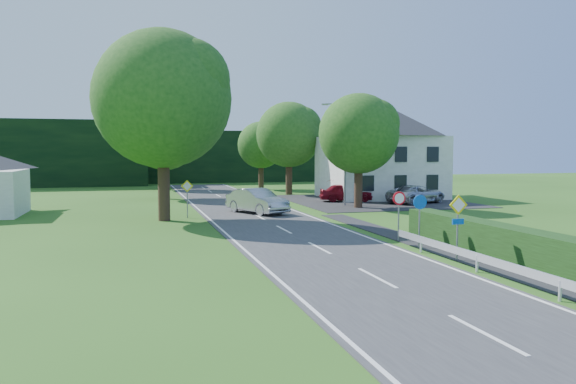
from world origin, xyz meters
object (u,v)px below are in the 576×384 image
object	(u,v)px
streetlight	(343,149)
parasol	(338,188)
motorcycle	(254,196)
parked_car_red	(346,192)
parked_car_silver_b	(416,194)
parked_car_grey	(412,193)
moving_car	(257,201)

from	to	relation	value
streetlight	parasol	size ratio (longest dim) A/B	3.76
motorcycle	parked_car_red	world-z (taller)	parked_car_red
streetlight	parked_car_silver_b	size ratio (longest dim) A/B	1.52
motorcycle	parked_car_grey	size ratio (longest dim) A/B	0.43
streetlight	motorcycle	size ratio (longest dim) A/B	3.95
moving_car	parked_car_red	bearing A→B (deg)	12.64
moving_car	parked_car_grey	xyz separation A→B (m)	(14.82, 5.88, -0.17)
parked_car_red	parasol	world-z (taller)	parasol
parked_car_silver_b	parasol	distance (m)	7.02
parked_car_red	parked_car_silver_b	xyz separation A→B (m)	(4.92, -3.05, -0.03)
moving_car	parasol	distance (m)	12.82
parked_car_silver_b	parasol	world-z (taller)	parasol
motorcycle	moving_car	bearing A→B (deg)	-90.42
parked_car_grey	motorcycle	bearing A→B (deg)	109.96
parked_car_grey	parasol	xyz separation A→B (m)	(-5.58, 3.00, 0.28)
parked_car_grey	parasol	world-z (taller)	parasol
motorcycle	parked_car_grey	bearing A→B (deg)	1.87
streetlight	parked_car_silver_b	xyz separation A→B (m)	(6.35, -0.05, -3.69)
moving_car	parked_car_grey	size ratio (longest dim) A/B	1.10
streetlight	parasol	bearing A→B (deg)	73.54
parked_car_grey	parasol	bearing A→B (deg)	90.17
moving_car	parked_car_grey	distance (m)	15.94
parked_car_silver_b	moving_car	bearing A→B (deg)	84.22
streetlight	motorcycle	distance (m)	8.38
parked_car_silver_b	parasol	size ratio (longest dim) A/B	2.47
streetlight	parked_car_grey	world-z (taller)	streetlight
moving_car	parked_car_silver_b	xyz separation A→B (m)	(14.11, 3.83, -0.12)
parked_car_red	parked_car_grey	bearing A→B (deg)	-87.77
streetlight	moving_car	distance (m)	9.39
parked_car_red	parked_car_silver_b	distance (m)	5.79
streetlight	moving_car	world-z (taller)	streetlight
motorcycle	parked_car_red	size ratio (longest dim) A/B	0.45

